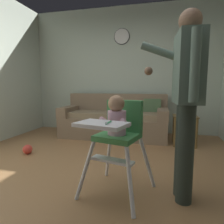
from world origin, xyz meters
TOP-DOWN VIEW (x-y plane):
  - ground at (0.00, 0.00)m, footprint 5.65×6.50m
  - wall_far at (0.00, 2.48)m, footprint 4.85×0.06m
  - couch at (-0.04, 1.96)m, footprint 2.11×0.86m
  - high_chair at (0.47, -0.19)m, footprint 0.73×0.82m
  - adult_standing at (1.06, -0.14)m, footprint 0.54×0.50m
  - toy_ball at (-1.09, 0.58)m, footprint 0.14×0.14m
  - side_table at (1.27, 1.63)m, footprint 0.40×0.40m
  - sippy_cup at (1.23, 1.63)m, footprint 0.07×0.07m
  - wall_clock at (0.00, 2.44)m, footprint 0.34×0.04m

SIDE VIEW (x-z plane):
  - ground at x=0.00m, z-range -0.10..0.00m
  - toy_ball at x=-1.09m, z-range 0.00..0.14m
  - couch at x=-0.04m, z-range -0.10..0.76m
  - side_table at x=1.27m, z-range 0.12..0.64m
  - sippy_cup at x=1.23m, z-range 0.52..0.62m
  - high_chair at x=0.47m, z-range 0.17..1.12m
  - adult_standing at x=1.06m, z-range 0.11..1.76m
  - wall_far at x=0.00m, z-range 0.00..2.73m
  - wall_clock at x=0.00m, z-range 1.92..2.26m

